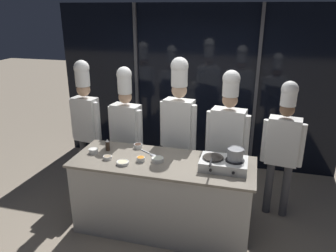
# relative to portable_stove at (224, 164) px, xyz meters

# --- Properties ---
(ground_plane) EXTENTS (24.00, 24.00, 0.00)m
(ground_plane) POSITION_rel_portable_stove_xyz_m (-0.71, 0.00, -0.98)
(ground_plane) COLOR gray
(window_wall_back) EXTENTS (4.75, 0.09, 2.70)m
(window_wall_back) POSITION_rel_portable_stove_xyz_m (-0.71, 1.99, 0.37)
(window_wall_back) COLOR black
(window_wall_back) RESTS_ON ground_plane
(demo_counter) EXTENTS (2.15, 0.80, 0.93)m
(demo_counter) POSITION_rel_portable_stove_xyz_m (-0.71, 0.00, -0.52)
(demo_counter) COLOR beige
(demo_counter) RESTS_ON ground_plane
(portable_stove) EXTENTS (0.52, 0.37, 0.12)m
(portable_stove) POSITION_rel_portable_stove_xyz_m (0.00, 0.00, 0.00)
(portable_stove) COLOR silver
(portable_stove) RESTS_ON demo_counter
(frying_pan) EXTENTS (0.24, 0.41, 0.05)m
(frying_pan) POSITION_rel_portable_stove_xyz_m (-0.12, -0.00, 0.09)
(frying_pan) COLOR #38332D
(frying_pan) RESTS_ON portable_stove
(stock_pot) EXTENTS (0.20, 0.18, 0.13)m
(stock_pot) POSITION_rel_portable_stove_xyz_m (0.12, 0.00, 0.13)
(stock_pot) COLOR #93969B
(stock_pot) RESTS_ON portable_stove
(squeeze_bottle_soy) EXTENTS (0.05, 0.05, 0.15)m
(squeeze_bottle_soy) POSITION_rel_portable_stove_xyz_m (-1.46, 0.12, 0.02)
(squeeze_bottle_soy) COLOR #332319
(squeeze_bottle_soy) RESTS_ON demo_counter
(prep_bowl_bean_sprouts) EXTENTS (0.14, 0.14, 0.05)m
(prep_bowl_bean_sprouts) POSITION_rel_portable_stove_xyz_m (-0.76, -0.02, -0.03)
(prep_bowl_bean_sprouts) COLOR white
(prep_bowl_bean_sprouts) RESTS_ON demo_counter
(prep_bowl_noodles) EXTENTS (0.15, 0.15, 0.04)m
(prep_bowl_noodles) POSITION_rel_portable_stove_xyz_m (-1.13, -0.19, -0.04)
(prep_bowl_noodles) COLOR white
(prep_bowl_noodles) RESTS_ON demo_counter
(prep_bowl_rice) EXTENTS (0.12, 0.12, 0.06)m
(prep_bowl_rice) POSITION_rel_portable_stove_xyz_m (-1.60, -0.00, -0.02)
(prep_bowl_rice) COLOR white
(prep_bowl_rice) RESTS_ON demo_counter
(prep_bowl_mushrooms) EXTENTS (0.11, 0.11, 0.04)m
(prep_bowl_mushrooms) POSITION_rel_portable_stove_xyz_m (-1.36, -0.11, -0.03)
(prep_bowl_mushrooms) COLOR white
(prep_bowl_mushrooms) RESTS_ON demo_counter
(prep_bowl_soy_glaze) EXTENTS (0.11, 0.11, 0.05)m
(prep_bowl_soy_glaze) POSITION_rel_portable_stove_xyz_m (-1.11, 0.29, -0.03)
(prep_bowl_soy_glaze) COLOR white
(prep_bowl_soy_glaze) RESTS_ON demo_counter
(prep_bowl_carrots) EXTENTS (0.10, 0.10, 0.05)m
(prep_bowl_carrots) POSITION_rel_portable_stove_xyz_m (-0.95, -0.07, -0.03)
(prep_bowl_carrots) COLOR white
(prep_bowl_carrots) RESTS_ON demo_counter
(serving_spoon_slotted) EXTENTS (0.25, 0.17, 0.02)m
(serving_spoon_slotted) POSITION_rel_portable_stove_xyz_m (-0.89, 0.13, -0.05)
(serving_spoon_slotted) COLOR #B2B5BA
(serving_spoon_slotted) RESTS_ON demo_counter
(chef_head) EXTENTS (0.47, 0.24, 1.96)m
(chef_head) POSITION_rel_portable_stove_xyz_m (-2.04, 0.68, 0.19)
(chef_head) COLOR #4C4C51
(chef_head) RESTS_ON ground_plane
(chef_sous) EXTENTS (0.52, 0.27, 1.89)m
(chef_sous) POSITION_rel_portable_stove_xyz_m (-1.42, 0.68, 0.11)
(chef_sous) COLOR #232326
(chef_sous) RESTS_ON ground_plane
(chef_line) EXTENTS (0.50, 0.26, 2.05)m
(chef_line) POSITION_rel_portable_stove_xyz_m (-0.66, 0.64, 0.25)
(chef_line) COLOR #4C4C51
(chef_line) RESTS_ON ground_plane
(chef_pastry) EXTENTS (0.55, 0.27, 1.93)m
(chef_pastry) POSITION_rel_portable_stove_xyz_m (-0.01, 0.60, 0.14)
(chef_pastry) COLOR #2D3856
(chef_pastry) RESTS_ON ground_plane
(chef_apprentice) EXTENTS (0.51, 0.25, 1.82)m
(chef_apprentice) POSITION_rel_portable_stove_xyz_m (0.67, 0.68, 0.08)
(chef_apprentice) COLOR #4C4C51
(chef_apprentice) RESTS_ON ground_plane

